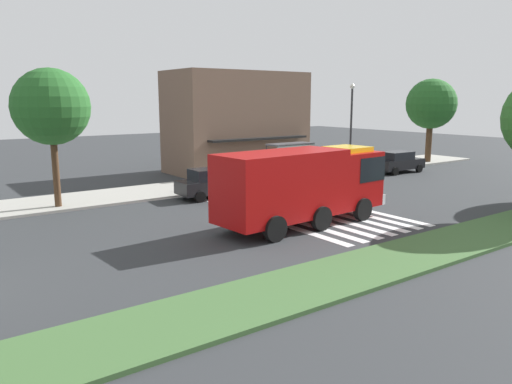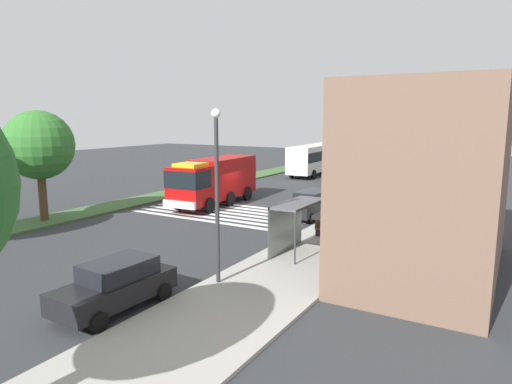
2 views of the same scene
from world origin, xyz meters
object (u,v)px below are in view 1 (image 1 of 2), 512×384
bench_near_shelter (248,176)px  sidewalk_tree_west (51,107)px  street_lamp (351,121)px  fire_truck (307,182)px  bench_west_of_shelter (198,181)px  sidewalk_tree_east (431,104)px  bus_stop_shelter (293,153)px  parked_car_west (216,182)px  parked_car_mid (398,162)px

bench_near_shelter → sidewalk_tree_west: 13.49m
bench_near_shelter → street_lamp: (9.21, -0.72, 3.50)m
fire_truck → bench_west_of_shelter: fire_truck is taller
sidewalk_tree_west → sidewalk_tree_east: bearing=0.0°
bench_near_shelter → bench_west_of_shelter: (-3.90, 0.00, 0.00)m
street_lamp → sidewalk_tree_east: (10.64, 0.40, 1.21)m
bus_stop_shelter → sidewalk_tree_west: sidewalk_tree_west is taller
parked_car_west → sidewalk_tree_east: bearing=8.1°
bus_stop_shelter → sidewalk_tree_west: size_ratio=0.48×
bench_west_of_shelter → sidewalk_tree_west: (-8.71, -0.32, 4.77)m
bus_stop_shelter → sidewalk_tree_west: (-16.61, -0.29, 3.48)m
parked_car_mid → sidewalk_tree_east: bearing=19.1°
fire_truck → parked_car_west: (-0.06, 8.00, -1.10)m
bench_west_of_shelter → street_lamp: (13.12, -0.72, 3.50)m
fire_truck → parked_car_west: size_ratio=1.89×
fire_truck → street_lamp: (13.27, 9.79, 2.10)m
parked_car_mid → bus_stop_shelter: bus_stop_shelter is taller
bus_stop_shelter → sidewalk_tree_east: 16.22m
bus_stop_shelter → sidewalk_tree_east: (15.85, -0.29, 3.42)m
parked_car_mid → bench_west_of_shelter: 16.88m
parked_car_west → street_lamp: bearing=10.6°
parked_car_west → sidewalk_tree_west: sidewalk_tree_west is taller
fire_truck → sidewalk_tree_west: sidewalk_tree_west is taller
fire_truck → sidewalk_tree_west: (-8.56, 10.19, 3.37)m
parked_car_mid → bus_stop_shelter: bearing=166.0°
bench_west_of_shelter → parked_car_mid: bearing=-8.6°
parked_car_west → bus_stop_shelter: 8.55m
bench_near_shelter → street_lamp: bearing=-4.5°
parked_car_west → parked_car_mid: bearing=2.9°
sidewalk_tree_west → bench_west_of_shelter: bearing=2.1°
parked_car_west → bench_near_shelter: size_ratio=3.02×
parked_car_west → bench_west_of_shelter: size_ratio=3.02×
fire_truck → sidewalk_tree_west: 13.73m
sidewalk_tree_west → sidewalk_tree_east: sidewalk_tree_east is taller
parked_car_mid → street_lamp: (-3.58, 1.80, 3.22)m
bench_west_of_shelter → parked_car_west: bearing=-94.9°
fire_truck → bench_west_of_shelter: (0.15, 10.51, -1.40)m
fire_truck → bench_near_shelter: bearing=65.2°
parked_car_mid → bus_stop_shelter: size_ratio=1.26×
parked_car_west → sidewalk_tree_west: (-8.50, 2.20, 4.47)m
bus_stop_shelter → sidewalk_tree_west: 16.98m
sidewalk_tree_west → bench_near_shelter: bearing=1.4°
street_lamp → bench_near_shelter: bearing=175.5°
bench_west_of_shelter → street_lamp: size_ratio=0.24×
fire_truck → bench_near_shelter: size_ratio=5.72×
parked_car_mid → bench_near_shelter: (-12.79, 2.52, -0.28)m
parked_car_mid → street_lamp: 5.14m
bus_stop_shelter → bench_near_shelter: bus_stop_shelter is taller
fire_truck → parked_car_mid: 18.68m
fire_truck → parked_car_mid: size_ratio=2.08×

